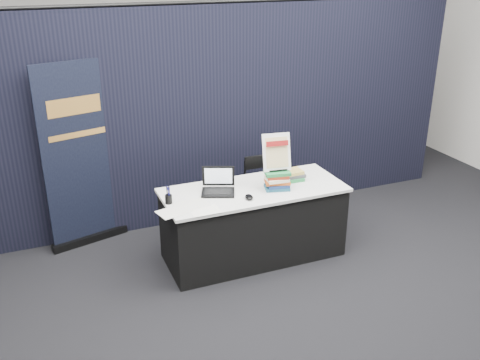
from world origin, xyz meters
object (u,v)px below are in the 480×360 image
(info_sign, at_px, (277,153))
(stacking_chair, at_px, (265,191))
(display_table, at_px, (253,223))
(pullup_banner, at_px, (82,167))
(book_stack_short, at_px, (292,175))
(book_stack_tall, at_px, (277,180))
(laptop, at_px, (216,187))

(info_sign, relative_size, stacking_chair, 0.44)
(display_table, distance_m, pullup_banner, 1.85)
(info_sign, distance_m, pullup_banner, 2.01)
(book_stack_short, xyz_separation_m, stacking_chair, (-0.11, 0.41, -0.33))
(book_stack_tall, xyz_separation_m, info_sign, (0.00, 0.03, 0.27))
(laptop, height_order, pullup_banner, pullup_banner)
(laptop, distance_m, pullup_banner, 1.45)
(display_table, bearing_deg, info_sign, -14.60)
(book_stack_short, height_order, pullup_banner, pullup_banner)
(book_stack_tall, height_order, pullup_banner, pullup_banner)
(display_table, distance_m, book_stack_tall, 0.52)
(display_table, distance_m, laptop, 0.57)
(display_table, distance_m, book_stack_short, 0.62)
(book_stack_short, bearing_deg, stacking_chair, 105.04)
(display_table, bearing_deg, book_stack_tall, -22.03)
(info_sign, bearing_deg, laptop, 176.73)
(display_table, xyz_separation_m, stacking_chair, (0.35, 0.47, 0.09))
(book_stack_tall, height_order, book_stack_short, book_stack_tall)
(book_stack_short, xyz_separation_m, info_sign, (-0.24, -0.12, 0.32))
(stacking_chair, bearing_deg, display_table, -125.74)
(book_stack_short, bearing_deg, pullup_banner, 155.79)
(book_stack_tall, bearing_deg, stacking_chair, 76.35)
(book_stack_tall, height_order, info_sign, info_sign)
(laptop, xyz_separation_m, stacking_chair, (0.71, 0.40, -0.34))
(book_stack_short, bearing_deg, laptop, 179.92)
(book_stack_tall, relative_size, book_stack_short, 1.09)
(display_table, xyz_separation_m, laptop, (-0.36, 0.06, 0.43))
(info_sign, height_order, pullup_banner, pullup_banner)
(pullup_banner, bearing_deg, display_table, -46.86)
(laptop, height_order, book_stack_tall, laptop)
(laptop, xyz_separation_m, info_sign, (0.58, -0.12, 0.31))
(info_sign, bearing_deg, stacking_chair, 83.90)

